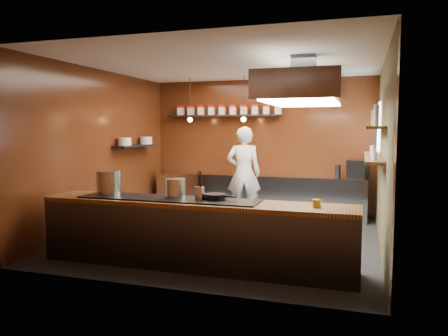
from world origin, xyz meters
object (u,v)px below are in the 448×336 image
at_px(chef, 244,173).
at_px(espresso_machine, 358,169).
at_px(extractor_hood, 303,89).
at_px(stockpot_large, 109,182).
at_px(stockpot_small, 175,188).

bearing_deg(chef, espresso_machine, 173.85).
bearing_deg(extractor_hood, stockpot_large, -157.68).
bearing_deg(espresso_machine, extractor_hood, -91.51).
height_order(stockpot_small, chef, chef).
distance_m(stockpot_small, espresso_machine, 4.35).
bearing_deg(chef, stockpot_large, 55.11).
bearing_deg(espresso_machine, stockpot_large, -117.92).
distance_m(extractor_hood, stockpot_large, 3.24).
xyz_separation_m(stockpot_large, stockpot_small, (1.08, -0.00, -0.04)).
bearing_deg(stockpot_large, espresso_machine, 45.84).
relative_size(extractor_hood, stockpot_large, 5.56).
bearing_deg(stockpot_small, espresso_machine, 56.13).
relative_size(stockpot_large, stockpot_small, 1.28).
distance_m(stockpot_large, espresso_machine, 5.03).
height_order(extractor_hood, chef, extractor_hood).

